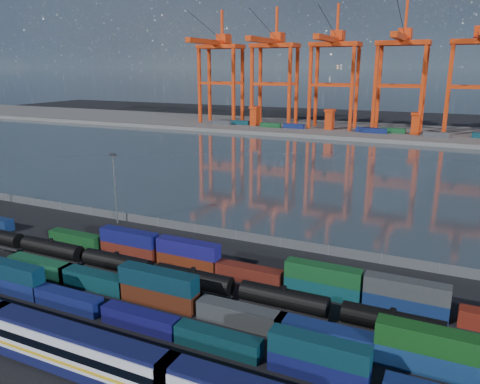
% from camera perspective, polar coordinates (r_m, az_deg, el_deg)
% --- Properties ---
extents(ground, '(700.00, 700.00, 0.00)m').
position_cam_1_polar(ground, '(77.95, -9.64, -12.36)').
color(ground, black).
rests_on(ground, ground).
extents(harbor_water, '(700.00, 700.00, 0.00)m').
position_cam_1_polar(harbor_water, '(170.08, 10.81, 2.67)').
color(harbor_water, '#2F3C44').
rests_on(harbor_water, ground).
extents(far_quay, '(700.00, 70.00, 2.00)m').
position_cam_1_polar(far_quay, '(271.58, 16.48, 7.08)').
color(far_quay, '#514F4C').
rests_on(far_quay, ground).
extents(passenger_train, '(79.58, 3.41, 5.84)m').
position_cam_1_polar(passenger_train, '(61.54, -19.31, -17.95)').
color(passenger_train, silver).
rests_on(passenger_train, ground).
extents(container_row_south, '(139.59, 2.43, 5.18)m').
position_cam_1_polar(container_row_south, '(70.95, -14.33, -13.87)').
color(container_row_south, '#3B3E40').
rests_on(container_row_south, ground).
extents(container_row_mid, '(142.43, 2.67, 5.69)m').
position_cam_1_polar(container_row_mid, '(77.58, -13.18, -11.14)').
color(container_row_mid, '#393B3E').
rests_on(container_row_mid, ground).
extents(container_row_north, '(128.91, 2.48, 5.29)m').
position_cam_1_polar(container_row_north, '(85.55, -5.61, -8.07)').
color(container_row_north, '#111255').
rests_on(container_row_north, ground).
extents(tanker_string, '(91.48, 3.00, 4.30)m').
position_cam_1_polar(tanker_string, '(81.36, -10.45, -9.50)').
color(tanker_string, black).
rests_on(tanker_string, ground).
extents(waterfront_fence, '(160.12, 0.12, 2.20)m').
position_cam_1_polar(waterfront_fence, '(99.72, -0.49, -5.27)').
color(waterfront_fence, '#595B5E').
rests_on(waterfront_fence, ground).
extents(yard_light_mast, '(1.60, 0.40, 16.60)m').
position_cam_1_polar(yard_light_mast, '(111.52, -15.00, 0.86)').
color(yard_light_mast, slate).
rests_on(yard_light_mast, ground).
extents(gantry_cranes, '(201.30, 50.49, 68.37)m').
position_cam_1_polar(gantry_cranes, '(263.98, 15.25, 15.88)').
color(gantry_cranes, red).
rests_on(gantry_cranes, ground).
extents(quay_containers, '(172.58, 10.99, 2.60)m').
position_cam_1_polar(quay_containers, '(259.01, 13.59, 7.44)').
color(quay_containers, navy).
rests_on(quay_containers, far_quay).
extents(straddle_carriers, '(140.00, 7.00, 11.10)m').
position_cam_1_polar(straddle_carriers, '(261.37, 15.70, 8.36)').
color(straddle_carriers, red).
rests_on(straddle_carriers, far_quay).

